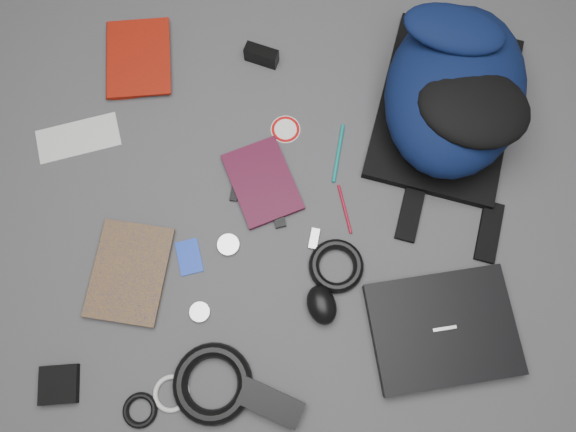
{
  "coord_description": "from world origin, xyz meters",
  "views": [
    {
      "loc": [
        0.01,
        -0.37,
        1.34
      ],
      "look_at": [
        0.0,
        0.0,
        0.02
      ],
      "focal_mm": 35.0,
      "sensor_mm": 36.0,
      "label": 1
    }
  ],
  "objects_px": {
    "backpack": "(455,89)",
    "power_brick": "(271,403)",
    "compact_camera": "(262,55)",
    "dvd_case": "(262,182)",
    "pouch": "(59,385)",
    "comic_book": "(94,267)",
    "laptop": "(443,329)",
    "mouse": "(322,305)",
    "textbook_red": "(106,61)"
  },
  "relations": [
    {
      "from": "backpack",
      "to": "power_brick",
      "type": "bearing_deg",
      "value": -106.08
    },
    {
      "from": "power_brick",
      "to": "compact_camera",
      "type": "bearing_deg",
      "value": 115.82
    },
    {
      "from": "dvd_case",
      "to": "pouch",
      "type": "height_order",
      "value": "pouch"
    },
    {
      "from": "comic_book",
      "to": "pouch",
      "type": "distance_m",
      "value": 0.28
    },
    {
      "from": "laptop",
      "to": "mouse",
      "type": "distance_m",
      "value": 0.29
    },
    {
      "from": "textbook_red",
      "to": "compact_camera",
      "type": "relative_size",
      "value": 2.59
    },
    {
      "from": "laptop",
      "to": "power_brick",
      "type": "height_order",
      "value": "power_brick"
    },
    {
      "from": "laptop",
      "to": "backpack",
      "type": "bearing_deg",
      "value": 76.4
    },
    {
      "from": "power_brick",
      "to": "pouch",
      "type": "distance_m",
      "value": 0.48
    },
    {
      "from": "textbook_red",
      "to": "laptop",
      "type": "bearing_deg",
      "value": -44.58
    },
    {
      "from": "dvd_case",
      "to": "backpack",
      "type": "bearing_deg",
      "value": 1.46
    },
    {
      "from": "power_brick",
      "to": "pouch",
      "type": "height_order",
      "value": "power_brick"
    },
    {
      "from": "power_brick",
      "to": "mouse",
      "type": "bearing_deg",
      "value": 85.44
    },
    {
      "from": "compact_camera",
      "to": "mouse",
      "type": "xyz_separation_m",
      "value": [
        0.17,
        -0.66,
        -0.0
      ]
    },
    {
      "from": "backpack",
      "to": "mouse",
      "type": "xyz_separation_m",
      "value": [
        -0.31,
        -0.52,
        -0.08
      ]
    },
    {
      "from": "power_brick",
      "to": "pouch",
      "type": "xyz_separation_m",
      "value": [
        -0.48,
        0.03,
        -0.01
      ]
    },
    {
      "from": "textbook_red",
      "to": "pouch",
      "type": "relative_size",
      "value": 2.68
    },
    {
      "from": "compact_camera",
      "to": "pouch",
      "type": "xyz_separation_m",
      "value": [
        -0.43,
        -0.85,
        -0.01
      ]
    },
    {
      "from": "textbook_red",
      "to": "compact_camera",
      "type": "bearing_deg",
      "value": -3.52
    },
    {
      "from": "backpack",
      "to": "pouch",
      "type": "distance_m",
      "value": 1.16
    },
    {
      "from": "laptop",
      "to": "compact_camera",
      "type": "relative_size",
      "value": 3.71
    },
    {
      "from": "comic_book",
      "to": "textbook_red",
      "type": "bearing_deg",
      "value": 100.5
    },
    {
      "from": "textbook_red",
      "to": "compact_camera",
      "type": "height_order",
      "value": "compact_camera"
    },
    {
      "from": "backpack",
      "to": "comic_book",
      "type": "distance_m",
      "value": 0.98
    },
    {
      "from": "comic_book",
      "to": "compact_camera",
      "type": "xyz_separation_m",
      "value": [
        0.38,
        0.58,
        0.02
      ]
    },
    {
      "from": "backpack",
      "to": "pouch",
      "type": "bearing_deg",
      "value": -127.98
    },
    {
      "from": "backpack",
      "to": "textbook_red",
      "type": "distance_m",
      "value": 0.91
    },
    {
      "from": "backpack",
      "to": "textbook_red",
      "type": "xyz_separation_m",
      "value": [
        -0.9,
        0.11,
        -0.1
      ]
    },
    {
      "from": "backpack",
      "to": "dvd_case",
      "type": "height_order",
      "value": "backpack"
    },
    {
      "from": "textbook_red",
      "to": "comic_book",
      "type": "bearing_deg",
      "value": -92.84
    },
    {
      "from": "pouch",
      "to": "compact_camera",
      "type": "bearing_deg",
      "value": 63.46
    },
    {
      "from": "power_brick",
      "to": "dvd_case",
      "type": "bearing_deg",
      "value": 116.56
    },
    {
      "from": "laptop",
      "to": "mouse",
      "type": "xyz_separation_m",
      "value": [
        -0.28,
        0.05,
        0.01
      ]
    },
    {
      "from": "dvd_case",
      "to": "power_brick",
      "type": "height_order",
      "value": "power_brick"
    },
    {
      "from": "textbook_red",
      "to": "mouse",
      "type": "height_order",
      "value": "mouse"
    },
    {
      "from": "dvd_case",
      "to": "mouse",
      "type": "distance_m",
      "value": 0.34
    },
    {
      "from": "dvd_case",
      "to": "pouch",
      "type": "relative_size",
      "value": 2.42
    },
    {
      "from": "dvd_case",
      "to": "textbook_red",
      "type": "bearing_deg",
      "value": 119.1
    },
    {
      "from": "backpack",
      "to": "mouse",
      "type": "relative_size",
      "value": 5.55
    },
    {
      "from": "mouse",
      "to": "compact_camera",
      "type": "bearing_deg",
      "value": 85.05
    },
    {
      "from": "textbook_red",
      "to": "compact_camera",
      "type": "xyz_separation_m",
      "value": [
        0.42,
        0.02,
        0.01
      ]
    },
    {
      "from": "mouse",
      "to": "pouch",
      "type": "xyz_separation_m",
      "value": [
        -0.59,
        -0.2,
        -0.01
      ]
    },
    {
      "from": "laptop",
      "to": "dvd_case",
      "type": "xyz_separation_m",
      "value": [
        -0.44,
        0.35,
        -0.01
      ]
    },
    {
      "from": "textbook_red",
      "to": "comic_book",
      "type": "relative_size",
      "value": 0.96
    },
    {
      "from": "power_brick",
      "to": "pouch",
      "type": "relative_size",
      "value": 1.68
    },
    {
      "from": "mouse",
      "to": "pouch",
      "type": "height_order",
      "value": "mouse"
    },
    {
      "from": "mouse",
      "to": "pouch",
      "type": "relative_size",
      "value": 1.1
    },
    {
      "from": "dvd_case",
      "to": "power_brick",
      "type": "bearing_deg",
      "value": -109.06
    },
    {
      "from": "comic_book",
      "to": "dvd_case",
      "type": "relative_size",
      "value": 1.16
    },
    {
      "from": "dvd_case",
      "to": "mouse",
      "type": "height_order",
      "value": "mouse"
    }
  ]
}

